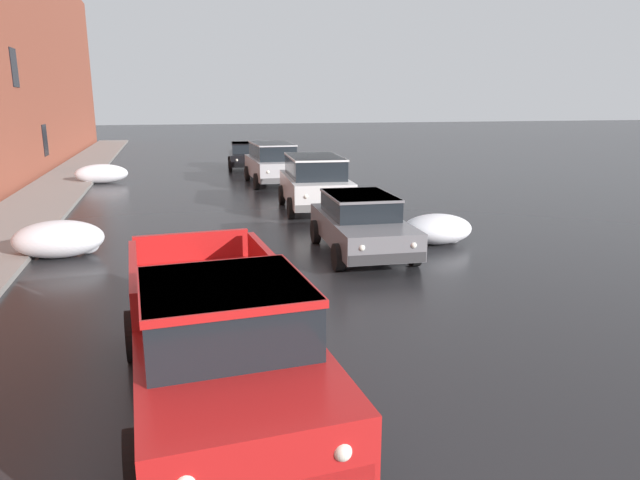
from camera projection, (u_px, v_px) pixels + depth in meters
left_sidewalk_slab at (0, 235)px, 15.25m from camera, size 2.56×80.00×0.13m
snow_bank_along_left_kerb at (437, 229)px, 14.54m from camera, size 1.84×1.37×0.76m
snow_bank_mid_block_left at (60, 240)px, 13.22m from camera, size 2.03×1.18×0.88m
snow_bank_along_right_kerb at (100, 174)px, 25.35m from camera, size 2.27×0.92×0.86m
pickup_truck_red_approaching_near_lane at (219, 339)px, 6.55m from camera, size 2.33×5.34×1.76m
sedan_grey_parked_kerbside_close at (361, 223)px, 13.50m from camera, size 2.13×4.23×1.42m
suv_white_parked_kerbside_mid at (315, 181)px, 18.91m from camera, size 2.45×4.49×1.82m
suv_silver_parked_far_down_block at (272, 162)px, 24.99m from camera, size 2.07×4.71×1.82m
sedan_black_queued_behind_truck at (246, 155)px, 30.81m from camera, size 2.27×4.12×1.42m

